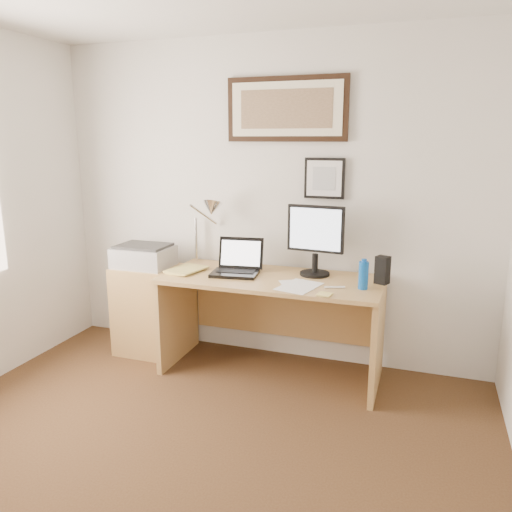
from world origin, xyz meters
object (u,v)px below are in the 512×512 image
at_px(laptop, 237,266).
at_px(lcd_monitor, 315,237).
at_px(printer, 144,256).
at_px(desk, 275,304).
at_px(book, 176,268).
at_px(water_bottle, 363,275).
at_px(side_cabinet, 149,309).

height_order(laptop, lcd_monitor, lcd_monitor).
relative_size(laptop, lcd_monitor, 0.71).
bearing_deg(printer, desk, 1.99).
relative_size(book, laptop, 0.80).
distance_m(desk, laptop, 0.41).
height_order(water_bottle, book, water_bottle).
bearing_deg(water_bottle, desk, 166.57).
distance_m(desk, lcd_monitor, 0.60).
bearing_deg(laptop, book, -175.04).
height_order(side_cabinet, laptop, laptop).
distance_m(side_cabinet, laptop, 0.91).
bearing_deg(side_cabinet, book, -13.88).
distance_m(laptop, lcd_monitor, 0.62).
distance_m(water_bottle, lcd_monitor, 0.49).
bearing_deg(side_cabinet, printer, -173.21).
distance_m(book, desk, 0.82).
distance_m(side_cabinet, book, 0.50).
bearing_deg(side_cabinet, lcd_monitor, 4.59).
xyz_separation_m(laptop, printer, (-0.82, 0.03, 0.01)).
xyz_separation_m(water_bottle, desk, (-0.67, 0.16, -0.33)).
bearing_deg(lcd_monitor, book, -170.17).
bearing_deg(book, side_cabinet, 166.12).
relative_size(side_cabinet, book, 2.47).
height_order(side_cabinet, printer, printer).
relative_size(side_cabinet, laptop, 1.98).
bearing_deg(book, desk, 8.08).
bearing_deg(side_cabinet, water_bottle, -4.08).
xyz_separation_m(water_bottle, book, (-1.44, 0.05, -0.08)).
bearing_deg(side_cabinet, laptop, -2.25).
distance_m(side_cabinet, lcd_monitor, 1.52).
height_order(side_cabinet, book, book).
height_order(water_bottle, laptop, laptop).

